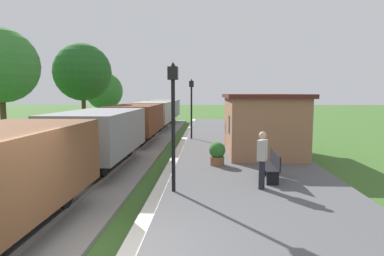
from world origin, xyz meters
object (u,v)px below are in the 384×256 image
(tree_field_left, at_px, (83,72))
(tree_field_distant, at_px, (104,91))
(bench_near_hut, at_px, (271,166))
(tree_trackside_far, at_px, (0,66))
(freight_train, at_px, (136,121))
(potted_planter, at_px, (217,153))
(person_waiting, at_px, (262,158))
(lamp_post_far, at_px, (191,98))
(lamp_post_near, at_px, (173,103))
(station_hut, at_px, (261,123))

(tree_field_left, relative_size, tree_field_distant, 1.28)
(bench_near_hut, relative_size, tree_trackside_far, 0.24)
(freight_train, distance_m, potted_planter, 7.93)
(person_waiting, height_order, lamp_post_far, lamp_post_far)
(bench_near_hut, bearing_deg, tree_field_left, 133.27)
(tree_field_distant, bearing_deg, lamp_post_near, -67.52)
(lamp_post_near, relative_size, tree_field_left, 0.58)
(lamp_post_near, relative_size, tree_trackside_far, 0.59)
(tree_trackside_far, bearing_deg, lamp_post_near, -35.96)
(freight_train, relative_size, potted_planter, 35.59)
(bench_near_hut, xyz_separation_m, tree_field_left, (-10.41, 11.06, 3.72))
(tree_field_distant, bearing_deg, tree_field_left, -81.47)
(bench_near_hut, height_order, potted_planter, potted_planter)
(person_waiting, relative_size, tree_trackside_far, 0.27)
(bench_near_hut, height_order, lamp_post_far, lamp_post_far)
(tree_field_left, distance_m, tree_field_distant, 8.54)
(tree_trackside_far, bearing_deg, station_hut, -0.67)
(tree_field_left, bearing_deg, station_hut, -28.07)
(person_waiting, relative_size, tree_field_left, 0.27)
(potted_planter, distance_m, lamp_post_far, 7.83)
(bench_near_hut, xyz_separation_m, person_waiting, (-0.48, -0.98, 0.46))
(freight_train, height_order, potted_planter, freight_train)
(bench_near_hut, bearing_deg, potted_planter, 128.54)
(lamp_post_far, xyz_separation_m, tree_trackside_far, (-9.30, -4.16, 1.63))
(person_waiting, distance_m, tree_field_left, 15.94)
(station_hut, xyz_separation_m, tree_trackside_far, (-12.86, 0.15, 2.77))
(potted_planter, height_order, tree_field_distant, tree_field_distant)
(bench_near_hut, distance_m, tree_field_distant, 22.80)
(lamp_post_near, height_order, lamp_post_far, same)
(station_hut, distance_m, lamp_post_near, 7.59)
(freight_train, bearing_deg, person_waiting, -58.55)
(lamp_post_near, distance_m, tree_field_left, 14.52)
(person_waiting, height_order, lamp_post_near, lamp_post_near)
(lamp_post_near, height_order, tree_field_distant, tree_field_distant)
(bench_near_hut, distance_m, tree_field_left, 15.63)
(bench_near_hut, xyz_separation_m, potted_planter, (-1.70, 2.13, 0.00))
(station_hut, height_order, bench_near_hut, station_hut)
(station_hut, bearing_deg, tree_trackside_far, 179.33)
(tree_field_left, bearing_deg, tree_field_distant, 98.53)
(lamp_post_near, relative_size, tree_field_distant, 0.74)
(potted_planter, bearing_deg, freight_train, 125.67)
(bench_near_hut, bearing_deg, tree_field_distant, 120.99)
(station_hut, relative_size, potted_planter, 6.33)
(bench_near_hut, height_order, tree_field_left, tree_field_left)
(freight_train, bearing_deg, tree_trackside_far, -152.47)
(tree_field_distant, bearing_deg, potted_planter, -60.04)
(bench_near_hut, xyz_separation_m, lamp_post_far, (-3.06, 9.55, 2.08))
(tree_field_left, bearing_deg, tree_trackside_far, -109.09)
(lamp_post_far, bearing_deg, potted_planter, -79.56)
(station_hut, xyz_separation_m, tree_field_left, (-10.90, 5.81, 2.79))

